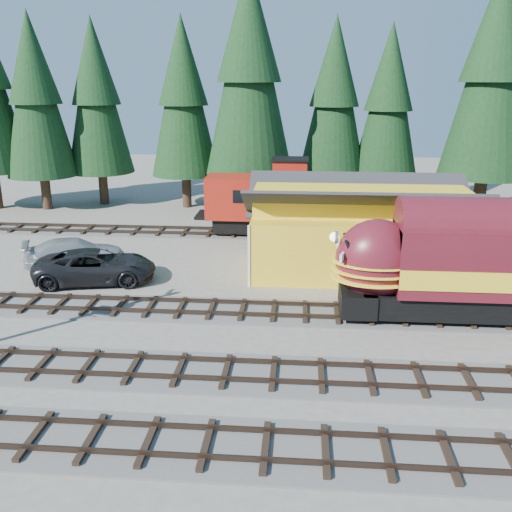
# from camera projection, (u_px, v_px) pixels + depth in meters

# --- Properties ---
(ground) EXTENTS (120.00, 120.00, 0.00)m
(ground) POSITION_uv_depth(u_px,v_px,m) (379.00, 356.00, 23.05)
(ground) COLOR #6B665B
(ground) RESTS_ON ground
(track_spur) EXTENTS (32.00, 3.20, 0.33)m
(track_spur) POSITION_uv_depth(u_px,v_px,m) (207.00, 233.00, 40.91)
(track_spur) COLOR #4C4947
(track_spur) RESTS_ON ground
(depot) EXTENTS (12.80, 7.00, 5.30)m
(depot) POSITION_uv_depth(u_px,v_px,m) (360.00, 222.00, 32.13)
(depot) COLOR gold
(depot) RESTS_ON ground
(conifer_backdrop) EXTENTS (79.28, 22.18, 16.72)m
(conifer_backdrop) POSITION_uv_depth(u_px,v_px,m) (423.00, 86.00, 42.88)
(conifer_backdrop) COLOR black
(conifer_backdrop) RESTS_ON ground
(locomotive) EXTENTS (16.05, 3.19, 4.36)m
(locomotive) POSITION_uv_depth(u_px,v_px,m) (504.00, 268.00, 25.63)
(locomotive) COLOR black
(locomotive) RESTS_ON ground
(caboose) EXTENTS (9.65, 2.80, 5.02)m
(caboose) POSITION_uv_depth(u_px,v_px,m) (276.00, 201.00, 39.79)
(caboose) COLOR black
(caboose) RESTS_ON ground
(pickup_truck_a) EXTENTS (6.92, 4.19, 1.80)m
(pickup_truck_a) POSITION_uv_depth(u_px,v_px,m) (95.00, 266.00, 31.09)
(pickup_truck_a) COLOR black
(pickup_truck_a) RESTS_ON ground
(pickup_truck_b) EXTENTS (6.22, 4.34, 1.67)m
(pickup_truck_b) POSITION_uv_depth(u_px,v_px,m) (75.00, 253.00, 33.69)
(pickup_truck_b) COLOR #A2A5A9
(pickup_truck_b) RESTS_ON ground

